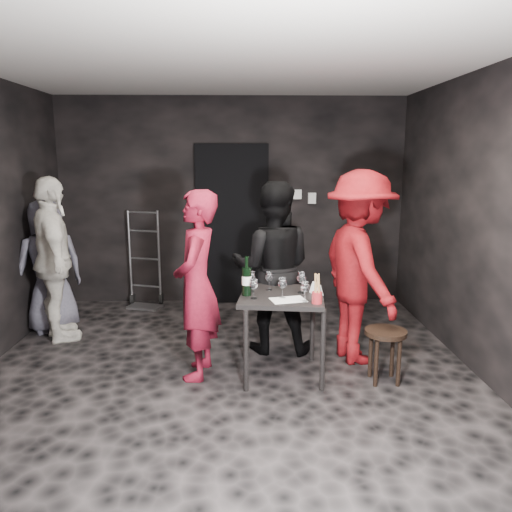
{
  "coord_description": "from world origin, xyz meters",
  "views": [
    {
      "loc": [
        0.15,
        -4.09,
        1.94
      ],
      "look_at": [
        0.26,
        0.25,
        1.07
      ],
      "focal_mm": 35.0,
      "sensor_mm": 36.0,
      "label": 1
    }
  ],
  "objects_px": {
    "hand_truck": "(145,289)",
    "stool": "(385,340)",
    "breadstick_cup": "(317,289)",
    "tasting_table": "(282,305)",
    "bystander_cream": "(53,247)",
    "wine_bottle": "(247,280)",
    "woman_black": "(273,256)",
    "man_maroon": "(360,247)",
    "bystander_grey": "(49,266)",
    "server_red": "(197,275)"
  },
  "relations": [
    {
      "from": "bystander_grey",
      "to": "stool",
      "type": "bearing_deg",
      "value": 120.35
    },
    {
      "from": "hand_truck",
      "to": "wine_bottle",
      "type": "relative_size",
      "value": 3.64
    },
    {
      "from": "stool",
      "to": "bystander_cream",
      "type": "distance_m",
      "value": 3.46
    },
    {
      "from": "hand_truck",
      "to": "server_red",
      "type": "relative_size",
      "value": 0.68
    },
    {
      "from": "server_red",
      "to": "breadstick_cup",
      "type": "height_order",
      "value": "server_red"
    },
    {
      "from": "hand_truck",
      "to": "bystander_cream",
      "type": "bearing_deg",
      "value": -102.96
    },
    {
      "from": "stool",
      "to": "wine_bottle",
      "type": "relative_size",
      "value": 1.36
    },
    {
      "from": "tasting_table",
      "to": "bystander_grey",
      "type": "distance_m",
      "value": 2.79
    },
    {
      "from": "stool",
      "to": "breadstick_cup",
      "type": "height_order",
      "value": "breadstick_cup"
    },
    {
      "from": "stool",
      "to": "bystander_cream",
      "type": "bearing_deg",
      "value": 160.91
    },
    {
      "from": "hand_truck",
      "to": "stool",
      "type": "bearing_deg",
      "value": -25.23
    },
    {
      "from": "man_maroon",
      "to": "bystander_cream",
      "type": "relative_size",
      "value": 1.09
    },
    {
      "from": "stool",
      "to": "tasting_table",
      "type": "bearing_deg",
      "value": 169.34
    },
    {
      "from": "stool",
      "to": "bystander_grey",
      "type": "xyz_separation_m",
      "value": [
        -3.38,
        1.41,
        0.37
      ]
    },
    {
      "from": "stool",
      "to": "breadstick_cup",
      "type": "relative_size",
      "value": 1.76
    },
    {
      "from": "hand_truck",
      "to": "bystander_grey",
      "type": "bearing_deg",
      "value": -116.7
    },
    {
      "from": "wine_bottle",
      "to": "tasting_table",
      "type": "bearing_deg",
      "value": 4.29
    },
    {
      "from": "breadstick_cup",
      "to": "hand_truck",
      "type": "bearing_deg",
      "value": 128.1
    },
    {
      "from": "hand_truck",
      "to": "breadstick_cup",
      "type": "distance_m",
      "value": 3.14
    },
    {
      "from": "stool",
      "to": "server_red",
      "type": "bearing_deg",
      "value": 173.49
    },
    {
      "from": "wine_bottle",
      "to": "breadstick_cup",
      "type": "relative_size",
      "value": 1.3
    },
    {
      "from": "hand_truck",
      "to": "bystander_cream",
      "type": "xyz_separation_m",
      "value": [
        -0.7,
        -1.19,
        0.79
      ]
    },
    {
      "from": "hand_truck",
      "to": "tasting_table",
      "type": "height_order",
      "value": "hand_truck"
    },
    {
      "from": "tasting_table",
      "to": "man_maroon",
      "type": "bearing_deg",
      "value": 24.18
    },
    {
      "from": "bystander_cream",
      "to": "wine_bottle",
      "type": "relative_size",
      "value": 5.88
    },
    {
      "from": "hand_truck",
      "to": "bystander_grey",
      "type": "relative_size",
      "value": 0.84
    },
    {
      "from": "man_maroon",
      "to": "bystander_cream",
      "type": "bearing_deg",
      "value": 65.27
    },
    {
      "from": "woman_black",
      "to": "breadstick_cup",
      "type": "distance_m",
      "value": 0.94
    },
    {
      "from": "tasting_table",
      "to": "breadstick_cup",
      "type": "bearing_deg",
      "value": -46.23
    },
    {
      "from": "tasting_table",
      "to": "woman_black",
      "type": "xyz_separation_m",
      "value": [
        -0.05,
        0.6,
        0.32
      ]
    },
    {
      "from": "woman_black",
      "to": "bystander_cream",
      "type": "relative_size",
      "value": 0.96
    },
    {
      "from": "hand_truck",
      "to": "server_red",
      "type": "height_order",
      "value": "server_red"
    },
    {
      "from": "tasting_table",
      "to": "bystander_cream",
      "type": "bearing_deg",
      "value": 157.89
    },
    {
      "from": "bystander_grey",
      "to": "breadstick_cup",
      "type": "height_order",
      "value": "bystander_grey"
    },
    {
      "from": "server_red",
      "to": "wine_bottle",
      "type": "bearing_deg",
      "value": 89.86
    },
    {
      "from": "stool",
      "to": "wine_bottle",
      "type": "xyz_separation_m",
      "value": [
        -1.2,
        0.14,
        0.5
      ]
    },
    {
      "from": "woman_black",
      "to": "breadstick_cup",
      "type": "bearing_deg",
      "value": 116.07
    },
    {
      "from": "bystander_cream",
      "to": "man_maroon",
      "type": "bearing_deg",
      "value": -129.16
    },
    {
      "from": "bystander_cream",
      "to": "hand_truck",
      "type": "bearing_deg",
      "value": -58.27
    },
    {
      "from": "man_maroon",
      "to": "wine_bottle",
      "type": "xyz_separation_m",
      "value": [
        -1.06,
        -0.36,
        -0.23
      ]
    },
    {
      "from": "breadstick_cup",
      "to": "stool",
      "type": "bearing_deg",
      "value": 10.26
    },
    {
      "from": "hand_truck",
      "to": "breadstick_cup",
      "type": "relative_size",
      "value": 4.72
    },
    {
      "from": "breadstick_cup",
      "to": "server_red",
      "type": "bearing_deg",
      "value": 163.59
    },
    {
      "from": "tasting_table",
      "to": "man_maroon",
      "type": "distance_m",
      "value": 0.94
    },
    {
      "from": "wine_bottle",
      "to": "hand_truck",
      "type": "bearing_deg",
      "value": 121.37
    },
    {
      "from": "tasting_table",
      "to": "server_red",
      "type": "distance_m",
      "value": 0.79
    },
    {
      "from": "tasting_table",
      "to": "woman_black",
      "type": "relative_size",
      "value": 0.39
    },
    {
      "from": "hand_truck",
      "to": "breadstick_cup",
      "type": "height_order",
      "value": "hand_truck"
    },
    {
      "from": "stool",
      "to": "server_red",
      "type": "height_order",
      "value": "server_red"
    },
    {
      "from": "bystander_cream",
      "to": "bystander_grey",
      "type": "relative_size",
      "value": 1.36
    }
  ]
}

